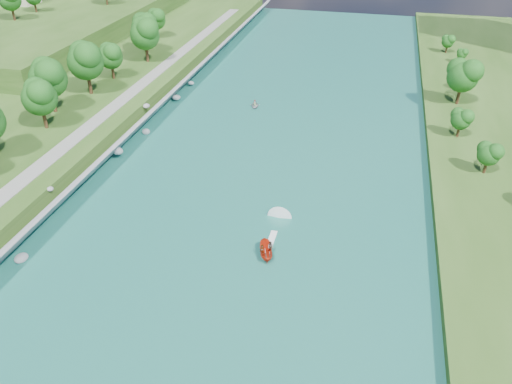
# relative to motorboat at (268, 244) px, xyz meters

# --- Properties ---
(ground) EXTENTS (260.00, 260.00, 0.00)m
(ground) POSITION_rel_motorboat_xyz_m (-5.91, -2.75, -0.79)
(ground) COLOR #2D5119
(ground) RESTS_ON ground
(river_water) EXTENTS (55.00, 240.00, 0.10)m
(river_water) POSITION_rel_motorboat_xyz_m (-5.91, 17.25, -0.74)
(river_water) COLOR #1A635C
(river_water) RESTS_ON ground
(ridge_west) EXTENTS (60.00, 120.00, 9.00)m
(ridge_west) POSITION_rel_motorboat_xyz_m (-88.41, 92.25, 3.71)
(ridge_west) COLOR #2D5119
(ridge_west) RESTS_ON ground
(riprap_bank) EXTENTS (4.08, 236.00, 4.16)m
(riprap_bank) POSITION_rel_motorboat_xyz_m (-31.76, 16.58, 1.01)
(riprap_bank) COLOR slate
(riprap_bank) RESTS_ON ground
(riverside_path) EXTENTS (3.00, 200.00, 0.10)m
(riverside_path) POSITION_rel_motorboat_xyz_m (-38.41, 17.25, 2.76)
(riverside_path) COLOR gray
(riverside_path) RESTS_ON berm_west
(motorboat) EXTENTS (3.60, 19.01, 1.95)m
(motorboat) POSITION_rel_motorboat_xyz_m (0.00, 0.00, 0.00)
(motorboat) COLOR red
(motorboat) RESTS_ON river_water
(raft) EXTENTS (2.87, 3.53, 1.56)m
(raft) POSITION_rel_motorboat_xyz_m (-13.42, 46.01, -0.32)
(raft) COLOR gray
(raft) RESTS_ON river_water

